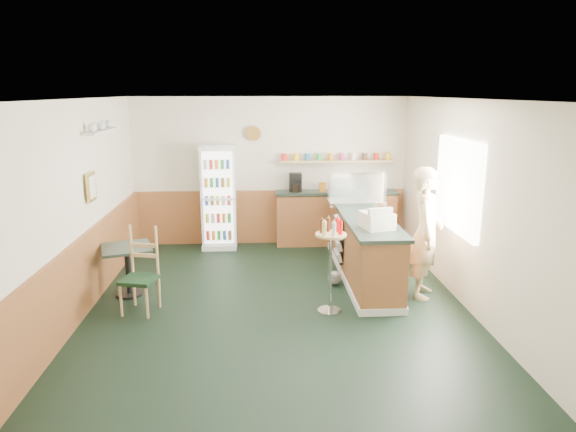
{
  "coord_description": "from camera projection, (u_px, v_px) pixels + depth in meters",
  "views": [
    {
      "loc": [
        -0.22,
        -6.37,
        2.8
      ],
      "look_at": [
        0.19,
        0.6,
        1.09
      ],
      "focal_mm": 32.0,
      "sensor_mm": 36.0,
      "label": 1
    }
  ],
  "objects": [
    {
      "name": "room_envelope",
      "position": [
        258.0,
        184.0,
        7.19
      ],
      "size": [
        5.04,
        6.02,
        2.72
      ],
      "color": "beige",
      "rests_on": "ground"
    },
    {
      "name": "dog_doorstop",
      "position": [
        335.0,
        277.0,
        7.57
      ],
      "size": [
        0.2,
        0.26,
        0.24
      ],
      "rotation": [
        0.0,
        0.0,
        -0.22
      ],
      "color": "gray",
      "rests_on": "ground"
    },
    {
      "name": "newspaper_rack",
      "position": [
        338.0,
        239.0,
        7.87
      ],
      "size": [
        0.09,
        0.44,
        0.7
      ],
      "color": "black",
      "rests_on": "ground"
    },
    {
      "name": "service_counter",
      "position": [
        362.0,
        247.0,
        7.86
      ],
      "size": [
        0.68,
        3.01,
        1.01
      ],
      "color": "#AA6237",
      "rests_on": "ground"
    },
    {
      "name": "cafe_table",
      "position": [
        127.0,
        261.0,
        7.1
      ],
      "size": [
        0.81,
        0.81,
        0.71
      ],
      "rotation": [
        0.0,
        0.0,
        0.31
      ],
      "color": "black",
      "rests_on": "ground"
    },
    {
      "name": "shopkeeper",
      "position": [
        426.0,
        233.0,
        6.99
      ],
      "size": [
        0.62,
        0.72,
        1.82
      ],
      "primitive_type": "imported",
      "rotation": [
        0.0,
        0.0,
        1.22
      ],
      "color": "tan",
      "rests_on": "ground"
    },
    {
      "name": "drinks_fridge",
      "position": [
        219.0,
        197.0,
        9.24
      ],
      "size": [
        0.62,
        0.53,
        1.88
      ],
      "color": "white",
      "rests_on": "ground"
    },
    {
      "name": "ground",
      "position": [
        277.0,
        306.0,
        6.85
      ],
      "size": [
        6.0,
        6.0,
        0.0
      ],
      "primitive_type": "plane",
      "color": "black",
      "rests_on": "ground"
    },
    {
      "name": "condiment_stand",
      "position": [
        330.0,
        253.0,
        6.49
      ],
      "size": [
        0.39,
        0.39,
        1.23
      ],
      "rotation": [
        0.0,
        0.0,
        -0.36
      ],
      "color": "silver",
      "rests_on": "ground"
    },
    {
      "name": "cash_register",
      "position": [
        377.0,
        220.0,
        6.83
      ],
      "size": [
        0.46,
        0.47,
        0.22
      ],
      "primitive_type": "cube",
      "rotation": [
        0.0,
        0.0,
        0.24
      ],
      "color": "beige",
      "rests_on": "service_counter"
    },
    {
      "name": "display_case",
      "position": [
        356.0,
        189.0,
        8.26
      ],
      "size": [
        0.89,
        0.47,
        0.51
      ],
      "color": "silver",
      "rests_on": "service_counter"
    },
    {
      "name": "cafe_chair",
      "position": [
        140.0,
        267.0,
        6.62
      ],
      "size": [
        0.5,
        0.5,
        1.11
      ],
      "rotation": [
        0.0,
        0.0,
        -0.25
      ],
      "color": "black",
      "rests_on": "ground"
    },
    {
      "name": "back_counter",
      "position": [
        335.0,
        215.0,
        9.51
      ],
      "size": [
        2.24,
        0.42,
        1.69
      ],
      "color": "#AA6237",
      "rests_on": "ground"
    }
  ]
}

